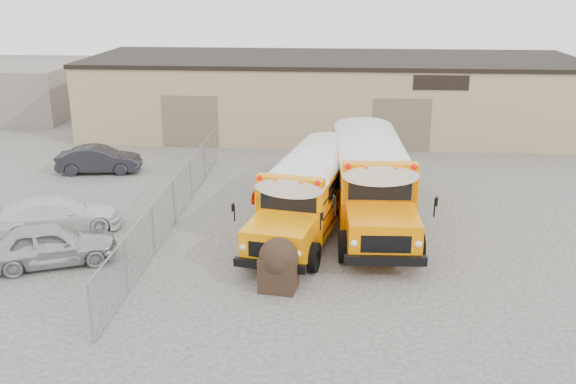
# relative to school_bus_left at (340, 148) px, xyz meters

# --- Properties ---
(ground) EXTENTS (120.00, 120.00, 0.00)m
(ground) POSITION_rel_school_bus_left_xyz_m (-0.56, -9.03, -1.67)
(ground) COLOR #42403C
(ground) RESTS_ON ground
(warehouse) EXTENTS (30.20, 10.20, 4.67)m
(warehouse) POSITION_rel_school_bus_left_xyz_m (-0.57, 10.96, 0.71)
(warehouse) COLOR tan
(warehouse) RESTS_ON ground
(chainlink_fence) EXTENTS (0.07, 18.07, 1.81)m
(chainlink_fence) POSITION_rel_school_bus_left_xyz_m (-6.56, -6.03, -0.77)
(chainlink_fence) COLOR gray
(chainlink_fence) RESTS_ON ground
(distant_building_left) EXTENTS (8.00, 6.00, 3.60)m
(distant_building_left) POSITION_rel_school_bus_left_xyz_m (-22.56, 12.97, 0.13)
(distant_building_left) COLOR gray
(distant_building_left) RESTS_ON ground
(school_bus_left) EXTENTS (4.27, 10.13, 2.88)m
(school_bus_left) POSITION_rel_school_bus_left_xyz_m (0.00, 0.00, 0.00)
(school_bus_left) COLOR #FF9203
(school_bus_left) RESTS_ON ground
(school_bus_right) EXTENTS (3.21, 11.08, 3.21)m
(school_bus_right) POSITION_rel_school_bus_left_xyz_m (0.96, 2.02, 0.19)
(school_bus_right) COLOR #FF8200
(school_bus_right) RESTS_ON ground
(tarp_bundle) EXTENTS (1.26, 1.24, 1.69)m
(tarp_bundle) POSITION_rel_school_bus_left_xyz_m (-1.90, -11.44, -0.80)
(tarp_bundle) COLOR black
(tarp_bundle) RESTS_ON ground
(car_silver) EXTENTS (4.68, 3.27, 1.48)m
(car_silver) POSITION_rel_school_bus_left_xyz_m (-9.79, -10.20, -0.93)
(car_silver) COLOR #B1B1B6
(car_silver) RESTS_ON ground
(car_white) EXTENTS (5.11, 3.62, 1.37)m
(car_white) POSITION_rel_school_bus_left_xyz_m (-10.83, -7.25, -0.98)
(car_white) COLOR silver
(car_white) RESTS_ON ground
(car_dark) EXTENTS (4.24, 1.95, 1.35)m
(car_dark) POSITION_rel_school_bus_left_xyz_m (-12.04, 0.58, -1.00)
(car_dark) COLOR black
(car_dark) RESTS_ON ground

